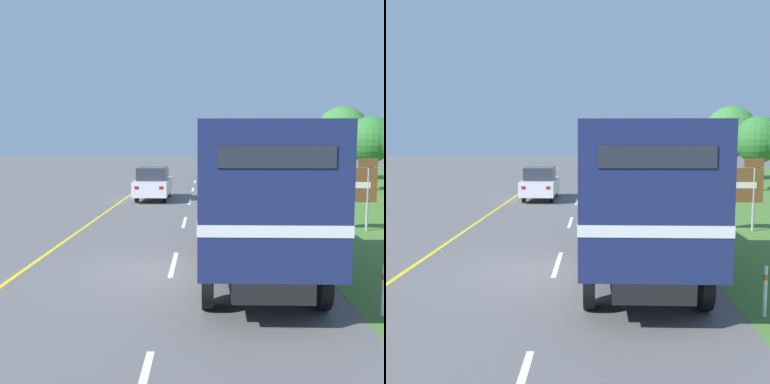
# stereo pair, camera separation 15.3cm
# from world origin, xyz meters

# --- Properties ---
(ground_plane) EXTENTS (200.00, 200.00, 0.00)m
(ground_plane) POSITION_xyz_m (0.00, 0.00, 0.00)
(ground_plane) COLOR #5B5959
(edge_line_yellow) EXTENTS (0.12, 65.43, 0.01)m
(edge_line_yellow) POSITION_xyz_m (-3.70, 16.14, 0.00)
(edge_line_yellow) COLOR yellow
(edge_line_yellow) RESTS_ON ground
(centre_dash_near) EXTENTS (0.12, 2.60, 0.01)m
(centre_dash_near) POSITION_xyz_m (0.00, 0.74, 0.00)
(centre_dash_near) COLOR white
(centre_dash_near) RESTS_ON ground
(centre_dash_mid_a) EXTENTS (0.12, 2.60, 0.01)m
(centre_dash_mid_a) POSITION_xyz_m (0.00, 7.34, 0.00)
(centre_dash_mid_a) COLOR white
(centre_dash_mid_a) RESTS_ON ground
(centre_dash_mid_b) EXTENTS (0.12, 2.60, 0.01)m
(centre_dash_mid_b) POSITION_xyz_m (0.00, 13.94, 0.00)
(centre_dash_mid_b) COLOR white
(centre_dash_mid_b) RESTS_ON ground
(centre_dash_far) EXTENTS (0.12, 2.60, 0.01)m
(centre_dash_far) POSITION_xyz_m (0.00, 20.54, 0.00)
(centre_dash_far) COLOR white
(centre_dash_far) RESTS_ON ground
(centre_dash_farthest) EXTENTS (0.12, 2.60, 0.01)m
(centre_dash_farthest) POSITION_xyz_m (0.00, 27.14, 0.00)
(centre_dash_farthest) COLOR white
(centre_dash_farthest) RESTS_ON ground
(horse_trailer_truck) EXTENTS (2.55, 7.77, 3.56)m
(horse_trailer_truck) POSITION_xyz_m (1.96, -0.28, 1.98)
(horse_trailer_truck) COLOR black
(horse_trailer_truck) RESTS_ON ground
(lead_car_white) EXTENTS (1.80, 4.46, 1.81)m
(lead_car_white) POSITION_xyz_m (-2.05, 14.86, 0.92)
(lead_car_white) COLOR black
(lead_car_white) RESTS_ON ground
(lead_car_black_ahead) EXTENTS (1.80, 4.32, 2.04)m
(lead_car_black_ahead) POSITION_xyz_m (1.65, 32.64, 1.02)
(lead_car_black_ahead) COLOR black
(lead_car_black_ahead) RESTS_ON ground
(highway_sign) EXTENTS (2.16, 0.09, 2.61)m
(highway_sign) POSITION_xyz_m (5.92, 5.67, 1.61)
(highway_sign) COLOR #9E9EA3
(highway_sign) RESTS_ON ground
(roadside_tree_mid) EXTENTS (3.05, 3.05, 4.87)m
(roadside_tree_mid) POSITION_xyz_m (11.54, 20.14, 3.31)
(roadside_tree_mid) COLOR brown
(roadside_tree_mid) RESTS_ON ground
(roadside_tree_far) EXTENTS (4.37, 4.37, 6.21)m
(roadside_tree_far) POSITION_xyz_m (12.43, 29.76, 4.01)
(roadside_tree_far) COLOR brown
(roadside_tree_far) RESTS_ON ground
(delineator_post) EXTENTS (0.08, 0.08, 0.95)m
(delineator_post) POSITION_xyz_m (4.08, -2.94, 0.51)
(delineator_post) COLOR white
(delineator_post) RESTS_ON ground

